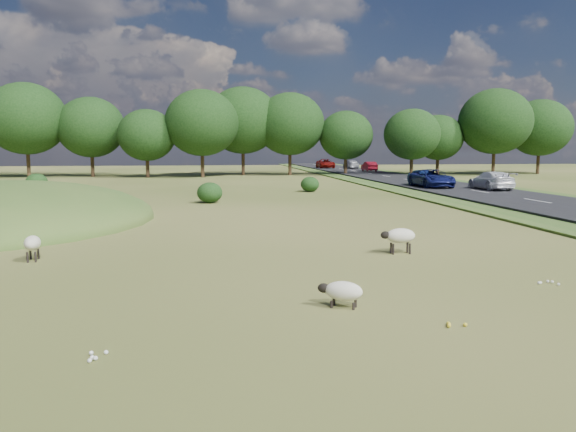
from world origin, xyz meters
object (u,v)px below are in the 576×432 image
(sheep_1, at_px, (400,236))
(car_5, at_px, (325,163))
(sheep_3, at_px, (342,291))
(car_0, at_px, (369,166))
(car_4, at_px, (351,164))
(sheep_0, at_px, (32,243))
(car_1, at_px, (432,178))
(car_2, at_px, (491,180))
(car_6, at_px, (423,177))

(sheep_1, bearing_deg, car_5, -98.97)
(sheep_1, bearing_deg, sheep_3, 61.21)
(car_0, xyz_separation_m, car_4, (0.00, 10.79, -0.01))
(car_0, relative_size, car_4, 0.89)
(sheep_0, bearing_deg, car_4, -29.23)
(car_1, distance_m, car_2, 4.98)
(car_0, distance_m, car_5, 13.87)
(car_0, distance_m, car_4, 10.79)
(sheep_0, xyz_separation_m, sheep_3, (8.80, -6.66, -0.19))
(car_2, bearing_deg, sheep_0, 40.56)
(car_5, bearing_deg, sheep_0, -108.56)
(sheep_0, relative_size, car_6, 0.27)
(car_1, height_order, car_4, car_1)
(sheep_0, xyz_separation_m, sheep_1, (12.30, -0.44, 0.05))
(car_1, xyz_separation_m, car_5, (0.00, 46.41, -0.01))
(sheep_0, height_order, car_5, car_5)
(car_0, height_order, car_4, car_0)
(sheep_0, relative_size, car_5, 0.22)
(car_6, bearing_deg, car_1, -90.00)
(sheep_0, relative_size, car_0, 0.28)
(sheep_1, distance_m, car_1, 30.91)
(sheep_0, xyz_separation_m, car_6, (24.91, 29.89, 0.42))
(car_5, bearing_deg, sheep_1, -99.59)
(car_2, distance_m, car_4, 47.08)
(car_4, distance_m, car_6, 41.93)
(sheep_3, distance_m, car_1, 38.03)
(sheep_3, bearing_deg, car_0, -79.62)
(car_2, bearing_deg, car_1, -40.24)
(sheep_1, bearing_deg, car_0, -104.37)
(sheep_1, xyz_separation_m, car_6, (12.61, 30.33, 0.37))
(car_2, bearing_deg, car_5, -85.62)
(car_0, relative_size, car_6, 0.94)
(sheep_0, bearing_deg, sheep_3, -134.52)
(car_6, bearing_deg, sheep_3, -113.79)
(sheep_0, xyz_separation_m, car_1, (24.91, 27.78, 0.44))
(car_0, height_order, car_5, car_5)
(car_2, bearing_deg, car_4, -90.00)
(car_1, height_order, car_6, car_1)
(sheep_0, relative_size, car_1, 0.21)
(sheep_0, distance_m, car_6, 38.91)
(car_1, relative_size, car_6, 1.26)
(sheep_1, distance_m, car_4, 73.93)
(sheep_0, distance_m, car_0, 67.28)
(sheep_1, bearing_deg, car_4, -102.21)
(car_1, height_order, car_5, car_1)
(sheep_3, relative_size, car_2, 0.22)
(sheep_1, distance_m, sheep_3, 7.14)
(sheep_0, relative_size, sheep_1, 0.96)
(sheep_3, xyz_separation_m, car_5, (16.11, 80.85, 0.61))
(sheep_1, relative_size, car_6, 0.28)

